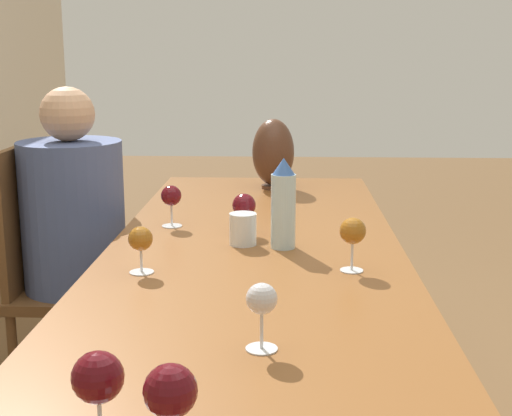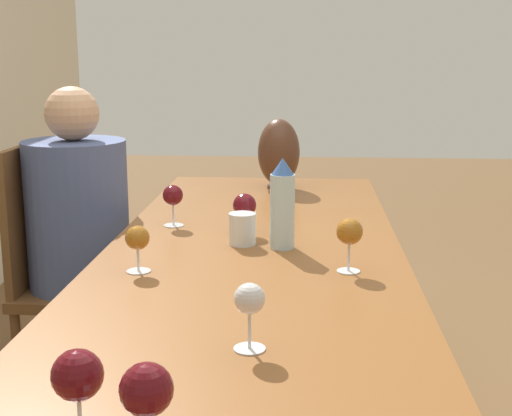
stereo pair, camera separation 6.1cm
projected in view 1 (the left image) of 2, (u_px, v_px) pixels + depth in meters
The scene contains 13 objects.
dining_table at pixel (253, 280), 2.07m from camera, with size 2.60×0.89×0.75m.
water_bottle at pixel (283, 205), 2.12m from camera, with size 0.07×0.07×0.27m.
water_tumbler at pixel (243, 229), 2.17m from camera, with size 0.08×0.08×0.10m.
vase at pixel (273, 153), 3.04m from camera, with size 0.18×0.18×0.30m.
wine_glass_0 at pixel (353, 232), 1.90m from camera, with size 0.07×0.07×0.15m.
wine_glass_1 at pixel (170, 393), 1.02m from camera, with size 0.08×0.08×0.15m.
wine_glass_2 at pixel (141, 240), 1.89m from camera, with size 0.07×0.07×0.13m.
wine_glass_3 at pixel (244, 206), 2.29m from camera, with size 0.08×0.08×0.13m.
wine_glass_4 at pixel (262, 302), 1.40m from camera, with size 0.06×0.06×0.14m.
wine_glass_5 at pixel (98, 379), 1.09m from camera, with size 0.08×0.08×0.14m.
wine_glass_6 at pixel (171, 197), 2.39m from camera, with size 0.07×0.07×0.14m.
chair_far at pixel (56, 271), 2.70m from camera, with size 0.44×0.44×0.98m.
person_far at pixel (79, 240), 2.67m from camera, with size 0.38×0.38×1.20m.
Camera 1 is at (-1.97, -0.09, 1.33)m, focal length 50.00 mm.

